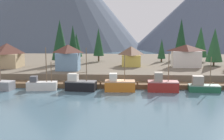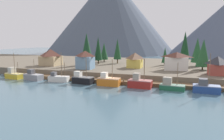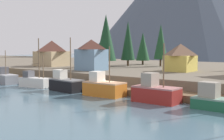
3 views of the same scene
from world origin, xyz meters
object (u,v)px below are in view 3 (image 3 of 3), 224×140
Objects in this scene: conifer_back_right at (161,42)px; fishing_boat_grey at (5,78)px; conifer_far_left at (143,46)px; fishing_boat_green at (217,101)px; house_yellow at (180,57)px; fishing_boat_black at (66,84)px; house_blue at (91,55)px; fishing_boat_white at (35,81)px; fishing_boat_orange at (104,87)px; fishing_boat_red at (155,92)px; house_tan at (52,53)px; conifer_mid_left at (128,41)px; conifer_far_right at (106,38)px.

fishing_boat_grey is at bearing -119.31° from conifer_back_right.
fishing_boat_green is at bearing -48.26° from conifer_far_left.
conifer_back_right reaches higher than house_yellow.
house_blue is at bearing 118.40° from fishing_boat_black.
fishing_boat_white is 29.26m from house_yellow.
house_yellow is 23.86m from conifer_far_left.
house_yellow is at bearing 127.86° from fishing_boat_green.
fishing_boat_orange is 1.27× the size of house_yellow.
conifer_far_left is at bearing 95.14° from house_blue.
fishing_boat_red is at bearing -0.75° from fishing_boat_orange.
fishing_boat_orange reaches higher than fishing_boat_green.
conifer_far_left is at bearing 150.75° from conifer_back_right.
house_yellow is at bearing -39.89° from conifer_far_left.
fishing_boat_black is at bearing 179.35° from fishing_boat_orange.
conifer_back_right is (18.29, 32.58, 7.60)m from fishing_boat_grey.
house_blue reaches higher than fishing_boat_red.
house_tan is at bearing 149.91° from fishing_boat_orange.
fishing_boat_orange is at bearing -62.37° from conifer_mid_left.
fishing_boat_grey is at bearing -110.31° from conifer_mid_left.
fishing_boat_black is 1.19× the size of fishing_boat_orange.
conifer_far_right is at bearing -137.64° from conifer_back_right.
house_yellow is 0.52× the size of conifer_mid_left.
fishing_boat_grey is at bearing 174.82° from fishing_boat_white.
fishing_boat_black is 14.23m from house_blue.
conifer_mid_left reaches higher than fishing_boat_red.
conifer_far_left is (-2.20, 24.44, 1.72)m from house_blue.
fishing_boat_grey is 36.18m from house_yellow.
conifer_far_left is at bearing 135.53° from fishing_boat_green.
conifer_back_right is (-7.55, 32.42, 7.48)m from fishing_boat_orange.
fishing_boat_green is at bearing -52.45° from conifer_back_right.
conifer_mid_left is (10.74, 29.02, 7.87)m from fishing_boat_grey.
fishing_boat_orange is at bearing -76.88° from conifer_back_right.
conifer_mid_left is at bearing -154.76° from conifer_back_right.
conifer_mid_left is at bearing 116.58° from fishing_boat_orange.
fishing_boat_orange reaches higher than fishing_boat_grey.
house_yellow is 0.66× the size of conifer_far_left.
fishing_boat_grey is at bearing -175.78° from fishing_boat_green.
conifer_back_right is (0.68, 32.47, 7.50)m from fishing_boat_black.
house_blue is 18.40m from house_tan.
fishing_boat_orange is at bearing -177.64° from fishing_boat_red.
conifer_far_right is at bearing 23.73° from house_tan.
conifer_back_right is (-10.28, 10.79, 3.40)m from house_yellow.
house_yellow reaches higher than fishing_boat_orange.
fishing_boat_red is at bearing -40.76° from conifer_far_right.
house_blue is 0.73× the size of conifer_far_left.
fishing_boat_red is 22.82m from house_yellow.
conifer_mid_left is 8.16m from conifer_far_left.
house_blue is at bearing -67.29° from conifer_far_right.
conifer_far_left is (-15.51, 36.87, 6.26)m from fishing_boat_orange.
conifer_far_left is (-7.28, 36.93, 6.28)m from fishing_boat_black.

